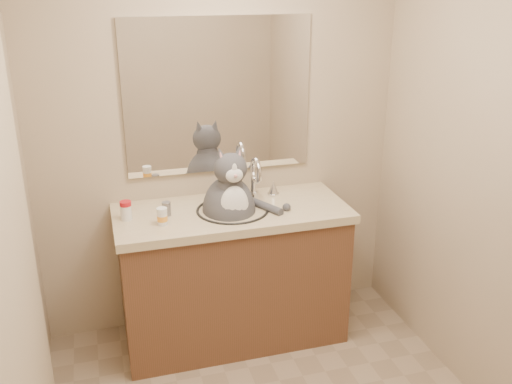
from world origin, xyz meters
TOP-DOWN VIEW (x-y plane):
  - room at (0.00, 0.00)m, footprint 2.22×2.52m
  - vanity at (0.00, 0.96)m, footprint 1.34×0.59m
  - mirror at (0.00, 1.24)m, footprint 1.10×0.02m
  - shower_curtain at (-1.05, 0.10)m, footprint 0.02×1.30m
  - cat at (-0.02, 0.94)m, footprint 0.44×0.34m
  - pill_bottle_redcap at (-0.59, 0.98)m, footprint 0.08×0.08m
  - pill_bottle_orange at (-0.41, 0.86)m, footprint 0.07×0.07m
  - grey_canister at (-0.37, 0.98)m, footprint 0.06×0.06m

SIDE VIEW (x-z plane):
  - vanity at x=0.00m, z-range -0.12..1.00m
  - cat at x=-0.02m, z-range 0.58..1.19m
  - grey_canister at x=-0.37m, z-range 0.85..0.93m
  - pill_bottle_orange at x=-0.41m, z-range 0.85..0.94m
  - pill_bottle_redcap at x=-0.59m, z-range 0.85..0.96m
  - shower_curtain at x=-1.05m, z-range 0.06..2.00m
  - room at x=0.00m, z-range -0.01..2.41m
  - mirror at x=0.00m, z-range 1.00..1.90m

